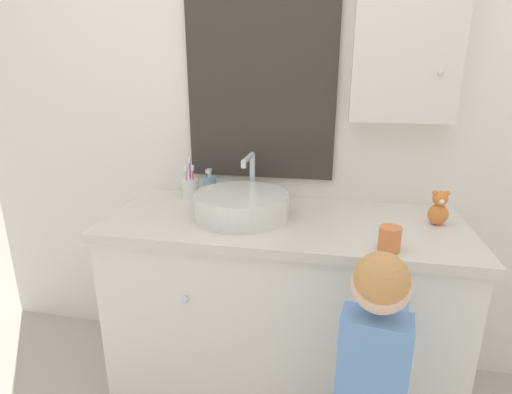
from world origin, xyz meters
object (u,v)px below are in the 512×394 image
object	(u,v)px
teddy_bear	(439,209)
soap_dispenser	(210,188)
sink_basin	(242,204)
toothbrush_holder	(190,188)
drinking_cup	(390,239)
child_figure	(372,374)

from	to	relation	value
teddy_bear	soap_dispenser	bearing A→B (deg)	171.81
soap_dispenser	sink_basin	bearing A→B (deg)	-45.01
sink_basin	teddy_bear	world-z (taller)	sink_basin
toothbrush_holder	drinking_cup	size ratio (longest dim) A/B	2.31
child_figure	teddy_bear	xyz separation A→B (m)	(0.26, 0.57, 0.31)
drinking_cup	teddy_bear	bearing A→B (deg)	53.26
soap_dispenser	teddy_bear	xyz separation A→B (m)	(0.94, -0.14, 0.01)
sink_basin	child_figure	size ratio (longest dim) A/B	0.45
soap_dispenser	teddy_bear	distance (m)	0.95
sink_basin	drinking_cup	world-z (taller)	sink_basin
toothbrush_holder	teddy_bear	size ratio (longest dim) A/B	1.37
child_figure	teddy_bear	world-z (taller)	teddy_bear
toothbrush_holder	soap_dispenser	xyz separation A→B (m)	(0.09, 0.00, 0.01)
soap_dispenser	child_figure	world-z (taller)	soap_dispenser
sink_basin	drinking_cup	size ratio (longest dim) A/B	5.29
toothbrush_holder	child_figure	xyz separation A→B (m)	(0.77, -0.70, -0.30)
drinking_cup	soap_dispenser	bearing A→B (deg)	150.74
sink_basin	teddy_bear	size ratio (longest dim) A/B	3.15
soap_dispenser	drinking_cup	distance (m)	0.84
soap_dispenser	child_figure	distance (m)	1.02
child_figure	soap_dispenser	bearing A→B (deg)	134.16
soap_dispenser	child_figure	xyz separation A→B (m)	(0.68, -0.70, -0.30)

